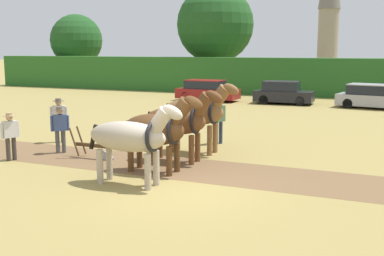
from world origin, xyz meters
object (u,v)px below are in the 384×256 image
Objects in this scene: draft_horse_lead_right at (157,129)px; parked_car_left at (283,93)px; farmer_beside_team at (219,117)px; farmer_onlooker_left at (10,133)px; plow at (96,150)px; parked_car_far_left at (207,91)px; parked_car_center_left at (372,97)px; farmer_onlooker_right at (59,117)px; draft_horse_trail_left at (178,121)px; farmer_at_plow at (60,126)px; tree_far_left at (76,40)px; draft_horse_trail_right at (196,112)px; draft_horse_lead_left at (131,137)px; tree_left at (215,25)px.

draft_horse_lead_right is 19.53m from parked_car_left.
farmer_beside_team is 7.57m from farmer_onlooker_left.
plow is 0.36× the size of parked_car_far_left.
farmer_onlooker_left is at bearing -104.55° from parked_car_left.
farmer_onlooker_right is at bearing -113.32° from parked_car_center_left.
draft_horse_trail_left is at bearing 15.53° from plow.
farmer_at_plow reaches higher than parked_car_far_left.
tree_far_left is at bearing 154.19° from parked_car_far_left.
draft_horse_lead_right reaches higher than farmer_beside_team.
draft_horse_trail_left is 18.41m from parked_car_center_left.
parked_car_left is (3.90, 18.45, -0.23)m from farmer_at_plow.
draft_horse_trail_right is 1.84m from farmer_beside_team.
parked_car_center_left is (10.83, 16.51, -0.31)m from farmer_onlooker_right.
tree_left is at bearing 106.60° from draft_horse_lead_left.
farmer_onlooker_left is (-0.77, -1.59, -0.04)m from farmer_at_plow.
draft_horse_trail_right reaches higher than farmer_at_plow.
farmer_beside_team is (0.20, 1.79, -0.40)m from draft_horse_trail_right.
farmer_beside_team is (0.22, 4.80, -0.24)m from draft_horse_lead_right.
tree_far_left reaches higher than parked_car_center_left.
draft_horse_trail_left reaches higher than farmer_at_plow.
draft_horse_lead_left reaches higher than parked_car_center_left.
farmer_onlooker_right is (18.39, -26.38, -3.47)m from tree_far_left.
tree_left is 3.15× the size of draft_horse_trail_right.
draft_horse_trail_right reaches higher than draft_horse_trail_left.
draft_horse_trail_left reaches higher than parked_car_center_left.
parked_car_left is (8.55, -9.90, -5.10)m from tree_left.
tree_far_left is 21.02m from parked_car_far_left.
parked_car_far_left is (18.21, -9.80, -3.78)m from tree_far_left.
draft_horse_trail_right reaches higher than farmer_onlooker_left.
tree_left is 3.41× the size of draft_horse_lead_right.
tree_left reaches higher than farmer_onlooker_right.
tree_left is 2.39× the size of parked_car_left.
parked_car_far_left is (-5.88, 17.74, -0.64)m from draft_horse_trail_left.
parked_car_far_left is 11.01m from parked_car_center_left.
tree_left is 5.20× the size of farmer_beside_team.
tree_far_left reaches higher than parked_car_left.
draft_horse_trail_left is 1.80× the size of plow.
parked_car_center_left is at bearing 2.11° from parked_car_far_left.
farmer_beside_team is at bearing 83.95° from draft_horse_trail_right.
draft_horse_trail_left is at bearing 89.88° from draft_horse_lead_left.
draft_horse_trail_right is at bearing 57.61° from farmer_onlooker_right.
parked_car_left reaches higher than parked_car_far_left.
tree_far_left reaches higher than farmer_onlooker_left.
farmer_onlooker_left is at bearing 169.58° from draft_horse_lead_left.
draft_horse_lead_left is 0.66× the size of parked_car_far_left.
draft_horse_lead_right is at bearing -90.02° from parked_car_left.
farmer_onlooker_left is 20.58m from parked_car_left.
farmer_onlooker_right is (-5.71, -0.35, -0.44)m from draft_horse_trail_right.
farmer_at_plow is at bearing -80.68° from tree_left.
farmer_beside_team is (4.60, 3.74, 0.11)m from farmer_at_plow.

